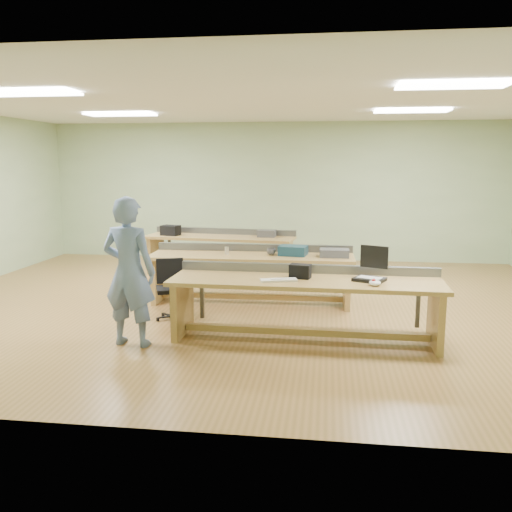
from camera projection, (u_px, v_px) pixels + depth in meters
name	position (u px, v px, depth m)	size (l,w,h in m)	color
floor	(249.00, 304.00, 8.26)	(10.00, 10.00, 0.00)	olive
ceiling	(248.00, 101.00, 7.75)	(10.00, 10.00, 0.00)	silver
wall_back	(275.00, 192.00, 11.91)	(10.00, 0.04, 3.00)	#A3BC8E
wall_front	(172.00, 247.00, 4.09)	(10.00, 0.04, 3.00)	#A3BC8E
fluor_panels	(248.00, 103.00, 7.75)	(6.20, 3.50, 0.03)	white
workbench_front	(305.00, 294.00, 6.54)	(3.27, 0.94, 0.86)	tan
workbench_mid	(252.00, 267.00, 8.27)	(3.10, 0.88, 0.86)	tan
workbench_back	(220.00, 246.00, 10.36)	(2.91, 1.06, 0.86)	tan
person	(129.00, 272.00, 6.27)	(0.64, 0.42, 1.76)	slate
laptop_base	(369.00, 279.00, 6.39)	(0.34, 0.28, 0.04)	black
laptop_screen	(374.00, 257.00, 6.46)	(0.34, 0.02, 0.27)	black
keyboard	(279.00, 280.00, 6.38)	(0.43, 0.14, 0.02)	beige
trackball_mouse	(375.00, 283.00, 6.14)	(0.13, 0.16, 0.07)	white
camera_bag	(300.00, 271.00, 6.54)	(0.25, 0.16, 0.17)	black
task_chair	(171.00, 297.00, 7.44)	(0.57, 0.57, 0.82)	black
parts_bin_teal	(293.00, 250.00, 8.16)	(0.41, 0.31, 0.14)	#122F3D
parts_bin_grey	(334.00, 253.00, 8.02)	(0.43, 0.27, 0.12)	#38383B
mug	(271.00, 252.00, 8.18)	(0.13, 0.13, 0.10)	#38383B
drinks_can	(227.00, 251.00, 8.25)	(0.06, 0.06, 0.11)	silver
storage_box_back	(171.00, 230.00, 10.41)	(0.33, 0.24, 0.19)	black
tray_back	(267.00, 233.00, 10.18)	(0.33, 0.24, 0.13)	#38383B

